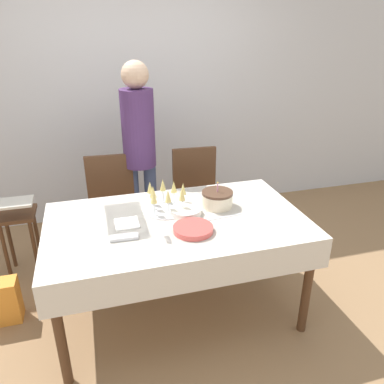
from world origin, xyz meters
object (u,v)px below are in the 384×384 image
gift_bag (1,302)px  plate_stack_main (193,229)px  dining_chair_far_right (197,197)px  plate_stack_dessert (186,211)px  person_standing (139,142)px  high_chair (17,223)px  champagne_tray (166,197)px  birthday_cake (217,199)px  dining_chair_far_left (113,207)px

gift_bag → plate_stack_main: bearing=-18.1°
dining_chair_far_right → plate_stack_main: size_ratio=3.79×
gift_bag → plate_stack_dessert: bearing=-7.9°
plate_stack_dessert → dining_chair_far_right: bearing=68.1°
person_standing → high_chair: person_standing is taller
champagne_tray → gift_bag: (-1.20, 0.06, -0.69)m
birthday_cake → dining_chair_far_left: bearing=134.9°
dining_chair_far_left → birthday_cake: 1.04m
dining_chair_far_left → gift_bag: 1.09m
plate_stack_main → plate_stack_dessert: (0.02, 0.24, 0.00)m
plate_stack_main → high_chair: plate_stack_main is taller
birthday_cake → plate_stack_dessert: bearing=-167.2°
person_standing → dining_chair_far_left: bearing=-152.7°
high_chair → gift_bag: high_chair is taller
champagne_tray → person_standing: bearing=94.7°
dining_chair_far_right → champagne_tray: 0.83m
dining_chair_far_right → high_chair: dining_chair_far_right is taller
dining_chair_far_right → high_chair: bearing=-179.9°
plate_stack_main → person_standing: 1.18m
birthday_cake → high_chair: (-1.47, 0.70, -0.35)m
champagne_tray → high_chair: bearing=150.3°
birthday_cake → champagne_tray: size_ratio=0.64×
plate_stack_dessert → gift_bag: bearing=172.1°
plate_stack_dessert → person_standing: bearing=100.9°
champagne_tray → plate_stack_dessert: champagne_tray is taller
plate_stack_dessert → gift_bag: size_ratio=0.64×
dining_chair_far_left → high_chair: bearing=-179.8°
person_standing → gift_bag: bearing=-147.7°
champagne_tray → gift_bag: 1.39m
dining_chair_far_right → birthday_cake: birthday_cake is taller
birthday_cake → plate_stack_main: 0.40m
dining_chair_far_left → high_chair: 0.77m
dining_chair_far_right → champagne_tray: bearing=-123.0°
plate_stack_dessert → high_chair: plate_stack_dessert is taller
dining_chair_far_right → plate_stack_dessert: dining_chair_far_right is taller
dining_chair_far_left → birthday_cake: size_ratio=4.35×
plate_stack_dessert → gift_bag: plate_stack_dessert is taller
champagne_tray → gift_bag: bearing=177.0°
plate_stack_dessert → high_chair: bearing=148.3°
dining_chair_far_left → plate_stack_dessert: (0.45, -0.76, 0.27)m
dining_chair_far_left → high_chair: (-0.77, -0.00, -0.04)m
champagne_tray → gift_bag: champagne_tray is taller
person_standing → gift_bag: person_standing is taller
dining_chair_far_right → champagne_tray: size_ratio=2.77×
dining_chair_far_left → person_standing: size_ratio=0.56×
plate_stack_main → high_chair: (-1.21, 1.00, -0.31)m
high_chair → plate_stack_dessert: bearing=-31.7°
dining_chair_far_right → plate_stack_dessert: (-0.30, -0.76, 0.27)m
champagne_tray → plate_stack_main: champagne_tray is taller
birthday_cake → person_standing: size_ratio=0.13×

